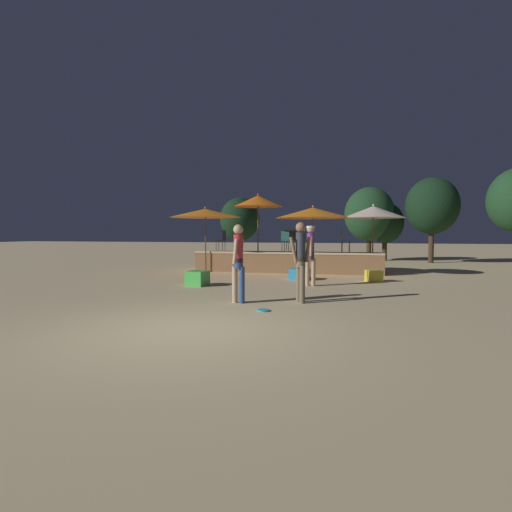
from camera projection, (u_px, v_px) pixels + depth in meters
name	position (u px, v px, depth m)	size (l,w,h in m)	color
ground_plane	(186.00, 330.00, 6.73)	(120.00, 120.00, 0.00)	#D1B784
wooden_deck	(290.00, 262.00, 17.37)	(7.77, 2.59, 0.87)	olive
patio_umbrella_0	(258.00, 201.00, 16.49)	(2.05, 2.05, 3.27)	brown
patio_umbrella_1	(313.00, 213.00, 15.83)	(3.00, 3.00, 2.73)	brown
patio_umbrella_2	(205.00, 213.00, 16.68)	(2.97, 2.97, 2.74)	brown
patio_umbrella_3	(373.00, 212.00, 15.42)	(2.40, 2.40, 2.76)	brown
cube_seat_0	(300.00, 274.00, 14.05)	(0.71, 0.71, 0.39)	#2D9EDB
cube_seat_1	(197.00, 278.00, 12.45)	(0.66, 0.66, 0.46)	#4CC651
cube_seat_2	(374.00, 276.00, 13.48)	(0.61, 0.61, 0.38)	yellow
person_0	(311.00, 251.00, 12.30)	(0.31, 0.58, 1.87)	tan
person_1	(301.00, 258.00, 9.36)	(0.50, 0.38, 1.90)	#72664C
person_2	(238.00, 259.00, 9.32)	(0.31, 0.57, 1.84)	tan
bistro_chair_0	(286.00, 239.00, 16.62)	(0.41, 0.41, 0.90)	#1E4C47
bistro_chair_1	(222.00, 238.00, 17.64)	(0.40, 0.40, 0.90)	#2D3338
bistro_chair_2	(343.00, 239.00, 16.36)	(0.40, 0.40, 0.90)	#47474C
bistro_chair_3	(291.00, 238.00, 17.77)	(0.46, 0.46, 0.90)	#2D3338
frisbee_disc	(263.00, 310.00, 8.40)	(0.26, 0.26, 0.03)	#33B2D8
background_tree_1	(385.00, 223.00, 23.60)	(2.16, 2.16, 3.43)	#3D2B1C
background_tree_2	(432.00, 206.00, 21.77)	(2.82, 2.82, 4.68)	#3D2B1C
background_tree_3	(240.00, 219.00, 26.52)	(2.62, 2.62, 4.00)	#3D2B1C
background_tree_4	(369.00, 214.00, 23.58)	(2.89, 2.89, 4.35)	#3D2B1C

